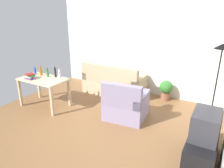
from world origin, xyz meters
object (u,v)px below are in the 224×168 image
object	(u,v)px
torchiere_lamp	(220,64)
desk	(43,82)
tv_stand	(201,149)
bottle_blue	(35,71)
couch	(113,84)
bottle_clear	(59,75)
tv	(206,125)
armchair	(126,105)
bottle_dark	(55,72)
potted_plant	(166,89)
bottle_green	(48,73)
book_stack	(30,76)
bottle_amber	(41,71)

from	to	relation	value
torchiere_lamp	desk	distance (m)	4.05
tv_stand	bottle_blue	xyz separation A→B (m)	(-4.30, 0.38, 0.61)
couch	desk	size ratio (longest dim) A/B	1.49
bottle_blue	bottle_clear	size ratio (longest dim) A/B	0.74
tv	armchair	world-z (taller)	same
couch	bottle_dark	xyz separation A→B (m)	(-0.92, -1.39, 0.58)
tv	armchair	distance (m)	1.93
bottle_dark	bottle_clear	world-z (taller)	bottle_clear
tv	desk	xyz separation A→B (m)	(-3.86, 0.24, -0.05)
desk	armchair	bearing A→B (deg)	12.07
potted_plant	bottle_dark	xyz separation A→B (m)	(-2.42, -1.70, 0.56)
tv	torchiere_lamp	world-z (taller)	torchiere_lamp
tv	bottle_green	world-z (taller)	bottle_green
couch	potted_plant	world-z (taller)	couch
tv	bottle_green	bearing A→B (deg)	84.01
bottle_clear	bottle_dark	bearing A→B (deg)	156.53
bottle_dark	book_stack	world-z (taller)	bottle_dark
armchair	bottle_blue	size ratio (longest dim) A/B	4.66
bottle_blue	bottle_clear	xyz separation A→B (m)	(0.89, -0.02, 0.04)
couch	potted_plant	size ratio (longest dim) A/B	3.15
bottle_amber	desk	bearing A→B (deg)	-34.72
bottle_amber	bottle_green	world-z (taller)	bottle_amber
tv	bottle_green	xyz separation A→B (m)	(-3.86, 0.40, 0.17)
desk	book_stack	bearing A→B (deg)	-144.49
bottle_dark	book_stack	size ratio (longest dim) A/B	1.06
couch	armchair	size ratio (longest dim) A/B	1.81
bottle_blue	bottle_green	world-z (taller)	bottle_green
armchair	bottle_blue	distance (m)	2.62
bottle_blue	tv	bearing A→B (deg)	-5.10
bottle_dark	desk	bearing A→B (deg)	-131.49
tv	bottle_dark	world-z (taller)	bottle_dark
couch	bottle_green	xyz separation A→B (m)	(-1.12, -1.46, 0.56)
tv_stand	bottle_green	bearing A→B (deg)	84.01
tv_stand	bottle_green	world-z (taller)	bottle_green
bottle_amber	bottle_green	bearing A→B (deg)	0.35
tv_stand	bottle_blue	size ratio (longest dim) A/B	5.17
armchair	book_stack	size ratio (longest dim) A/B	3.71
torchiere_lamp	book_stack	bearing A→B (deg)	-164.54
desk	book_stack	xyz separation A→B (m)	(-0.25, -0.18, 0.17)
bottle_clear	armchair	bearing A→B (deg)	11.70
armchair	bottle_clear	xyz separation A→B (m)	(-1.66, -0.34, 0.57)
desk	bottle_blue	bearing A→B (deg)	160.65
tv	desk	world-z (taller)	tv
desk	bottle_green	size ratio (longest dim) A/B	4.88
desk	bottle_dark	world-z (taller)	bottle_dark
armchair	tv	bearing A→B (deg)	151.33
potted_plant	bottle_blue	size ratio (longest dim) A/B	2.68
potted_plant	armchair	world-z (taller)	armchair
tv_stand	bottle_dark	world-z (taller)	bottle_dark
potted_plant	bottle_amber	distance (m)	3.41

